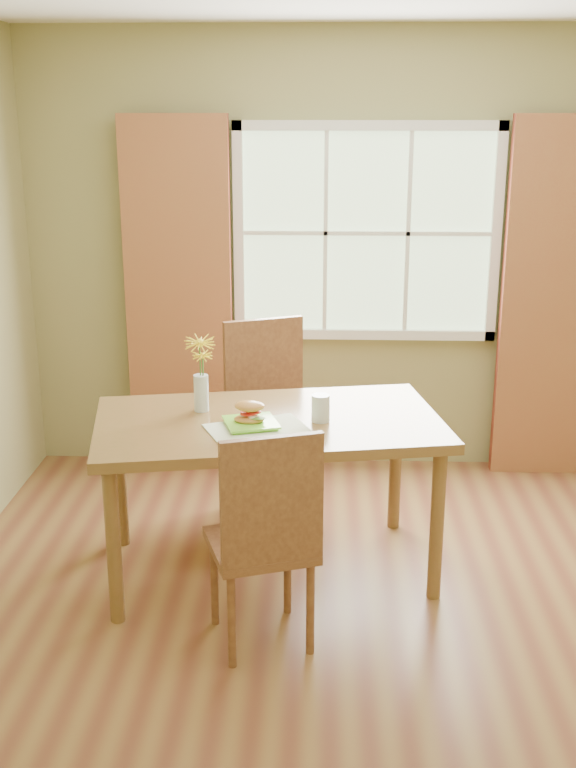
# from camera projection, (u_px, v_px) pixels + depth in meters

# --- Properties ---
(room) EXTENTS (4.24, 3.84, 2.74)m
(room) POSITION_uv_depth(u_px,v_px,m) (386.00, 330.00, 3.72)
(room) COLOR brown
(room) RESTS_ON ground
(window) EXTENTS (1.62, 0.06, 1.32)m
(window) POSITION_uv_depth(u_px,v_px,m) (367.00, 233.00, 5.46)
(window) COLOR #B0D09D
(window) RESTS_ON room
(curtain_left) EXTENTS (0.65, 0.08, 2.20)m
(curtain_left) POSITION_uv_depth(u_px,v_px,m) (179.00, 299.00, 5.53)
(curtain_left) COLOR maroon
(curtain_left) RESTS_ON room
(curtain_right) EXTENTS (0.65, 0.08, 2.20)m
(curtain_right) POSITION_uv_depth(u_px,v_px,m) (555.00, 302.00, 5.45)
(curtain_right) COLOR maroon
(curtain_right) RESTS_ON room
(dining_table) EXTENTS (1.78, 1.20, 0.80)m
(dining_table) POSITION_uv_depth(u_px,v_px,m) (269.00, 435.00, 4.33)
(dining_table) COLOR brown
(dining_table) RESTS_ON room
(chair_near) EXTENTS (0.53, 0.53, 1.01)m
(chair_near) POSITION_uv_depth(u_px,v_px,m) (266.00, 532.00, 3.70)
(chair_near) COLOR brown
(chair_near) RESTS_ON room
(chair_far) EXTENTS (0.61, 0.61, 1.11)m
(chair_far) POSITION_uv_depth(u_px,v_px,m) (269.00, 410.00, 5.04)
(chair_far) COLOR brown
(chair_far) RESTS_ON room
(placemat) EXTENTS (0.54, 0.48, 0.01)m
(placemat) POSITION_uv_depth(u_px,v_px,m) (258.00, 430.00, 4.14)
(placemat) COLOR beige
(placemat) RESTS_ON dining_table
(plate) EXTENTS (0.29, 0.29, 0.01)m
(plate) POSITION_uv_depth(u_px,v_px,m) (251.00, 424.00, 4.20)
(plate) COLOR #7BDE37
(plate) RESTS_ON placemat
(croissant_sandwich) EXTENTS (0.15, 0.11, 0.11)m
(croissant_sandwich) POSITION_uv_depth(u_px,v_px,m) (249.00, 412.00, 4.18)
(croissant_sandwich) COLOR gold
(croissant_sandwich) RESTS_ON plate
(water_glass) EXTENTS (0.09, 0.09, 0.13)m
(water_glass) POSITION_uv_depth(u_px,v_px,m) (321.00, 409.00, 4.26)
(water_glass) COLOR silver
(water_glass) RESTS_ON dining_table
(flower_vase) EXTENTS (0.15, 0.15, 0.37)m
(flower_vase) POSITION_uv_depth(u_px,v_px,m) (201.00, 367.00, 4.35)
(flower_vase) COLOR silver
(flower_vase) RESTS_ON dining_table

